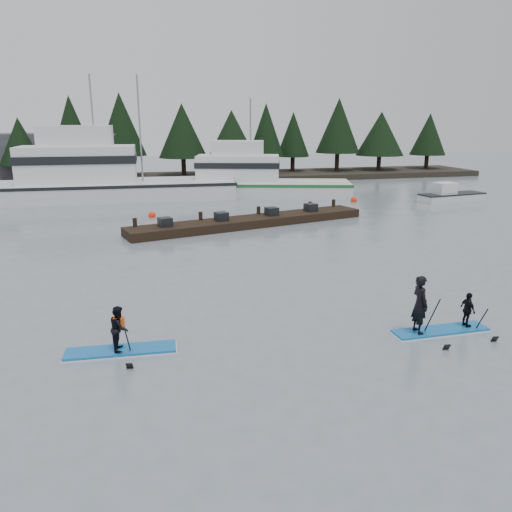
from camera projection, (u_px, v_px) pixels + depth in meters
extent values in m
plane|color=slate|center=(307.00, 345.00, 14.46)|extent=(160.00, 160.00, 0.00)
cube|color=#2D281E|center=(174.00, 178.00, 53.66)|extent=(70.00, 8.00, 0.60)
cube|color=#4C4C51|center=(35.00, 158.00, 51.64)|extent=(18.00, 6.00, 5.00)
cube|color=silver|center=(112.00, 198.00, 41.18)|extent=(20.10, 6.28, 2.65)
cube|color=white|center=(78.00, 164.00, 39.97)|extent=(9.10, 4.32, 2.88)
cylinder|color=gray|center=(94.00, 129.00, 39.53)|extent=(0.14, 0.14, 8.33)
cube|color=silver|center=(260.00, 194.00, 43.35)|extent=(16.05, 8.53, 2.21)
cube|color=white|center=(238.00, 168.00, 42.83)|extent=(7.55, 4.98, 2.21)
cylinder|color=gray|center=(251.00, 141.00, 42.18)|extent=(0.14, 0.14, 6.85)
cube|color=silver|center=(452.00, 197.00, 39.99)|extent=(5.73, 2.44, 0.65)
cube|color=black|center=(251.00, 222.00, 30.78)|extent=(15.53, 6.02, 0.52)
sphere|color=#FF2F0C|center=(152.00, 217.00, 33.55)|extent=(0.49, 0.49, 0.49)
sphere|color=#FF2F0C|center=(354.00, 202.00, 39.92)|extent=(0.50, 0.50, 0.50)
cube|color=#1365B3|center=(121.00, 351.00, 13.98)|extent=(3.08, 0.93, 0.11)
imported|color=black|center=(119.00, 328.00, 13.80)|extent=(0.52, 0.65, 1.28)
cube|color=#FF5A15|center=(119.00, 323.00, 13.76)|extent=(0.31, 0.22, 0.32)
cylinder|color=black|center=(129.00, 346.00, 13.76)|extent=(0.21, 0.88, 1.50)
cube|color=#1266AF|center=(440.00, 331.00, 15.33)|extent=(3.03, 0.73, 0.11)
imported|color=black|center=(420.00, 304.00, 14.89)|extent=(0.43, 0.65, 1.78)
cylinder|color=black|center=(430.00, 320.00, 14.86)|extent=(0.17, 0.98, 1.67)
imported|color=black|center=(468.00, 310.00, 15.39)|extent=(0.27, 0.65, 1.10)
cylinder|color=black|center=(478.00, 326.00, 15.36)|extent=(0.15, 0.85, 1.44)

